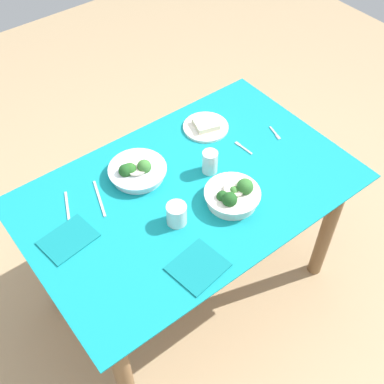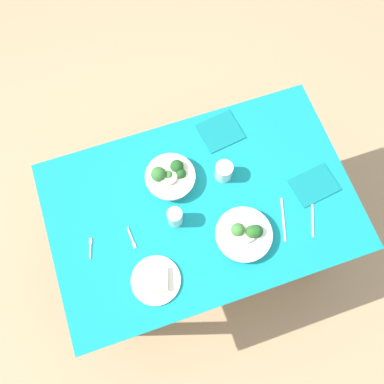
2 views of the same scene
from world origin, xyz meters
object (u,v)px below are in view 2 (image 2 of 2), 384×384
Objects in this scene: fork_by_far_bowl at (132,239)px; napkin_folded_upper at (314,185)px; table_knife_left at (283,219)px; napkin_folded_lower at (220,131)px; fork_by_near_bowl at (90,247)px; table_knife_right at (312,215)px; bread_side_plate at (156,280)px; water_glass_center at (224,171)px; broccoli_bowl_far at (245,234)px; water_glass_side at (175,217)px; broccoli_bowl_near at (170,177)px.

napkin_folded_upper is at bearing 84.47° from fork_by_far_bowl.
napkin_folded_lower reaches higher than table_knife_left.
fork_by_near_bowl is 0.99m from table_knife_right.
bread_side_plate reaches higher than napkin_folded_lower.
broccoli_bowl_far is at bearing 87.37° from water_glass_center.
napkin_folded_lower is at bearing -98.72° from broccoli_bowl_far.
water_glass_center reaches higher than napkin_folded_upper.
fork_by_near_bowl is (0.39, -0.01, -0.05)m from water_glass_side.
napkin_folded_upper is (-0.66, 0.05, -0.05)m from water_glass_side.
napkin_folded_upper is (-0.38, 0.18, -0.04)m from water_glass_center.
napkin_folded_lower is (-0.55, -0.37, 0.00)m from fork_by_far_bowl.
fork_by_near_bowl is 0.47× the size of table_knife_left.
broccoli_bowl_far is at bearing -171.72° from bread_side_plate.
table_knife_left is (-0.62, -0.07, -0.01)m from bread_side_plate.
napkin_folded_upper is 0.51m from napkin_folded_lower.
fork_by_near_bowl is at bearing 11.16° from water_glass_center.
napkin_folded_lower is at bearing -106.86° from water_glass_center.
fork_by_far_bowl is 0.50× the size of table_knife_right.
water_glass_side is 0.55× the size of napkin_folded_lower.
bread_side_plate reaches higher than fork_by_far_bowl.
broccoli_bowl_near is 0.46m from bread_side_plate.
broccoli_bowl_far reaches higher than table_knife_right.
table_knife_right is (-0.59, 0.17, -0.05)m from water_glass_side.
table_knife_left is (-0.46, 0.15, -0.05)m from water_glass_side.
broccoli_bowl_near is 0.34m from napkin_folded_lower.
table_knife_right is at bearing -176.01° from bread_side_plate.
water_glass_center reaches higher than napkin_folded_lower.
bread_side_plate is at bearing 54.55° from water_glass_side.
napkin_folded_lower is (-0.34, -0.35, -0.05)m from water_glass_side.
water_glass_center is at bearing -92.63° from broccoli_bowl_far.
bread_side_plate is 0.28m from water_glass_side.
table_knife_left is at bearing 27.84° from napkin_folded_upper.
fork_by_far_bowl is 0.52× the size of napkin_folded_upper.
napkin_folded_upper is (-0.62, 0.24, -0.03)m from broccoli_bowl_near.
fork_by_far_bowl is 0.66m from napkin_folded_lower.
fork_by_far_bowl is 0.18m from fork_by_near_bowl.
bread_side_plate is at bearing -120.23° from fork_by_near_bowl.
napkin_folded_upper is at bearing -44.26° from table_knife_left.
water_glass_side is 1.11× the size of fork_by_near_bowl.
water_glass_center is 0.51m from fork_by_far_bowl.
fork_by_near_bowl is at bearing -0.81° from water_glass_side.
bread_side_plate is at bearing 12.40° from napkin_folded_upper.
broccoli_bowl_near is at bearing -21.22° from napkin_folded_upper.
table_knife_right is (-0.80, 0.15, -0.00)m from fork_by_far_bowl.
broccoli_bowl_far is 1.23× the size of table_knife_left.
water_glass_center is 0.42m from napkin_folded_upper.
table_knife_right is at bearing 135.18° from water_glass_center.
napkin_folded_lower reaches higher than fork_by_near_bowl.
bread_side_plate is 1.07× the size of napkin_folded_upper.
fork_by_far_bowl is at bearing 5.09° from water_glass_side.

